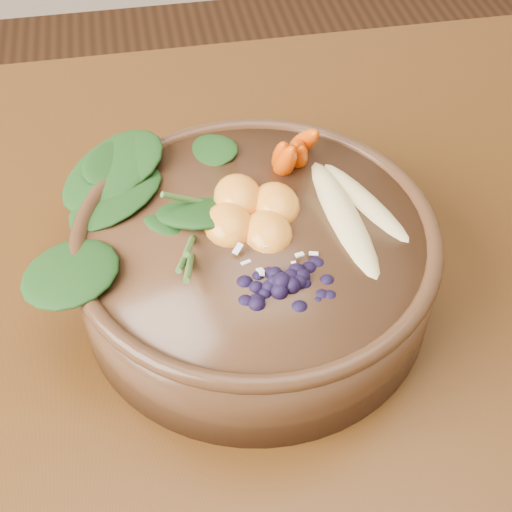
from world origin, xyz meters
The scene contains 8 objects.
dining_table centered at (0.00, 0.00, 0.66)m, with size 1.60×0.90×0.75m.
stoneware_bowl centered at (-0.20, 0.07, 0.79)m, with size 0.27×0.27×0.07m, color #4E311C.
kale_heap centered at (-0.24, 0.12, 0.84)m, with size 0.18×0.16×0.04m, color #1C3E16, non-canonical shape.
carrot_cluster centered at (-0.16, 0.14, 0.86)m, with size 0.06×0.06×0.07m, color #D94400, non-canonical shape.
banana_halves centered at (-0.12, 0.08, 0.83)m, with size 0.08×0.15×0.03m.
mandarin_cluster centered at (-0.20, 0.09, 0.84)m, with size 0.08×0.08×0.03m, color orange, non-canonical shape.
blueberry_pile centered at (-0.19, 0.01, 0.84)m, with size 0.12×0.09×0.04m, color black, non-canonical shape.
coconut_flakes centered at (-0.20, 0.05, 0.83)m, with size 0.08×0.06×0.01m, color white, non-canonical shape.
Camera 1 is at (-0.27, -0.29, 1.19)m, focal length 50.00 mm.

